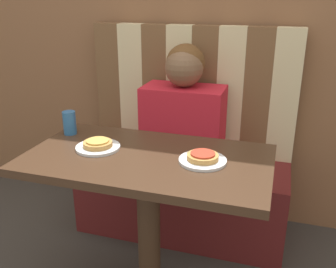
% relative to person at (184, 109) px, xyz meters
% --- Properties ---
extents(wall_back, '(7.00, 0.05, 2.60)m').
position_rel_person_xyz_m(wall_back, '(0.00, 0.28, 0.55)').
color(wall_back, brown).
rests_on(wall_back, ground_plane).
extents(booth_seat, '(1.18, 0.46, 0.44)m').
position_rel_person_xyz_m(booth_seat, '(0.00, -0.00, -0.53)').
color(booth_seat, '#5B1919').
rests_on(booth_seat, ground_plane).
extents(booth_backrest, '(1.18, 0.08, 0.73)m').
position_rel_person_xyz_m(booth_backrest, '(-0.00, 0.19, 0.06)').
color(booth_backrest, brown).
rests_on(booth_backrest, booth_seat).
extents(dining_table, '(1.00, 0.56, 0.71)m').
position_rel_person_xyz_m(dining_table, '(0.00, -0.57, -0.14)').
color(dining_table, '#422B1C').
rests_on(dining_table, ground_plane).
extents(person, '(0.44, 0.25, 0.65)m').
position_rel_person_xyz_m(person, '(0.00, 0.00, 0.00)').
color(person, red).
rests_on(person, booth_seat).
extents(plate_left, '(0.19, 0.19, 0.01)m').
position_rel_person_xyz_m(plate_left, '(-0.23, -0.56, -0.03)').
color(plate_left, white).
rests_on(plate_left, dining_table).
extents(plate_right, '(0.19, 0.19, 0.01)m').
position_rel_person_xyz_m(plate_right, '(0.23, -0.56, -0.03)').
color(plate_right, white).
rests_on(plate_right, dining_table).
extents(pizza_left, '(0.12, 0.12, 0.03)m').
position_rel_person_xyz_m(pizza_left, '(-0.23, -0.56, -0.01)').
color(pizza_left, '#C68E47').
rests_on(pizza_left, plate_left).
extents(pizza_right, '(0.12, 0.12, 0.03)m').
position_rel_person_xyz_m(pizza_right, '(0.23, -0.56, -0.01)').
color(pizza_right, '#C68E47').
rests_on(pizza_right, plate_right).
extents(drinking_cup, '(0.06, 0.06, 0.11)m').
position_rel_person_xyz_m(drinking_cup, '(-0.44, -0.44, 0.02)').
color(drinking_cup, '#2D669E').
rests_on(drinking_cup, dining_table).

